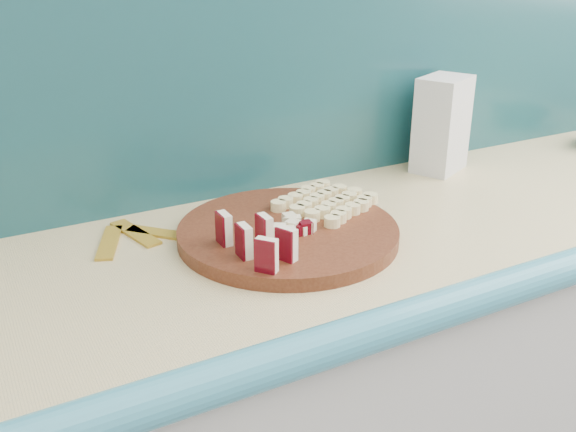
% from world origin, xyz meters
% --- Properties ---
extents(kitchen_counter, '(2.20, 0.63, 0.91)m').
position_xyz_m(kitchen_counter, '(0.10, 1.50, 0.46)').
color(kitchen_counter, beige).
rests_on(kitchen_counter, ground).
extents(backsplash, '(2.20, 0.02, 0.50)m').
position_xyz_m(backsplash, '(0.10, 1.79, 1.16)').
color(backsplash, teal).
rests_on(backsplash, kitchen_counter).
extents(cutting_board, '(0.53, 0.53, 0.03)m').
position_xyz_m(cutting_board, '(-0.09, 1.52, 0.92)').
color(cutting_board, '#401A0D').
rests_on(cutting_board, kitchen_counter).
extents(apple_wedges, '(0.09, 0.16, 0.06)m').
position_xyz_m(apple_wedges, '(-0.19, 1.45, 0.96)').
color(apple_wedges, '#FCEBC9').
rests_on(apple_wedges, cutting_board).
extents(apple_chunks, '(0.07, 0.07, 0.02)m').
position_xyz_m(apple_chunks, '(-0.11, 1.51, 0.95)').
color(apple_chunks, '#FFEECB').
rests_on(apple_chunks, cutting_board).
extents(banana_slices, '(0.21, 0.20, 0.02)m').
position_xyz_m(banana_slices, '(0.03, 1.57, 0.94)').
color(banana_slices, '#F7E297').
rests_on(banana_slices, cutting_board).
extents(flour_bag, '(0.16, 0.14, 0.22)m').
position_xyz_m(flour_bag, '(0.42, 1.70, 1.02)').
color(flour_bag, silver).
rests_on(flour_bag, kitchen_counter).
extents(banana_peel, '(0.20, 0.16, 0.01)m').
position_xyz_m(banana_peel, '(-0.33, 1.66, 0.91)').
color(banana_peel, gold).
rests_on(banana_peel, kitchen_counter).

